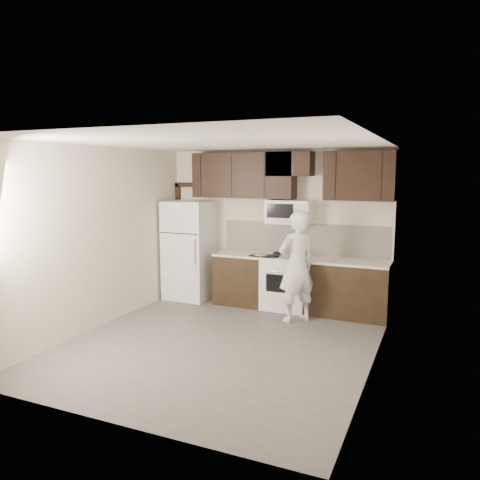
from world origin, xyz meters
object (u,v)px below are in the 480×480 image
Objects in this scene: refrigerator at (189,250)px; person at (297,267)px; microwave at (289,212)px; stove at (286,282)px.

person is at bearing -13.76° from refrigerator.
refrigerator is at bearing -63.15° from person.
refrigerator is (-1.85, -0.17, -0.75)m from microwave.
stove is 0.52× the size of refrigerator.
stove is at bearing -89.90° from microwave.
person is (0.36, -0.59, 0.41)m from stove.
microwave reaches higher than refrigerator.
stove is at bearing -108.14° from person.
refrigerator is 2.27m from person.
microwave is 1.11m from person.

